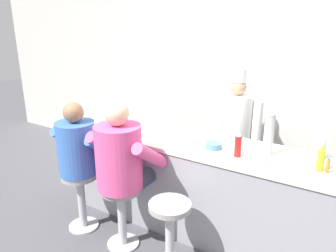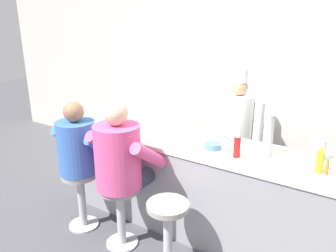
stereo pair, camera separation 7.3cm
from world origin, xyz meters
name	(u,v)px [view 1 (the left image)]	position (x,y,z in m)	size (l,w,h in m)	color
ground_plane	(190,247)	(0.00, 0.00, 0.00)	(20.00, 20.00, 0.00)	#4C4C51
wall_back	(258,84)	(0.00, 1.78, 1.35)	(10.00, 0.06, 2.70)	beige
diner_counter	(208,188)	(0.00, 0.36, 0.49)	(3.01, 0.71, 0.98)	gray
ketchup_bottle_red	(238,144)	(0.34, 0.22, 1.10)	(0.06, 0.06, 0.25)	red
mustard_bottle_yellow	(321,159)	(1.01, 0.30, 1.09)	(0.06, 0.06, 0.23)	yellow
hot_sauce_bottle_orange	(328,166)	(1.07, 0.29, 1.04)	(0.03, 0.03, 0.12)	orange
water_pitcher_clear	(318,148)	(0.95, 0.57, 1.07)	(0.14, 0.12, 0.18)	silver
breakfast_plate	(112,122)	(-1.26, 0.36, 1.00)	(0.27, 0.27, 0.05)	white
cereal_bowl	(213,145)	(0.07, 0.28, 1.01)	(0.16, 0.16, 0.06)	#4C7FB7
coffee_mug_white	(263,162)	(0.60, 0.12, 1.03)	(0.12, 0.08, 0.09)	white
cup_stack_steel	(269,134)	(0.55, 0.40, 1.18)	(0.09, 0.09, 0.39)	#B7BABF
diner_seated_blue	(80,153)	(-1.15, -0.28, 0.86)	(0.59, 0.58, 1.39)	#B2B5BA
diner_seated_pink	(122,161)	(-0.60, -0.28, 0.90)	(0.65, 0.65, 1.48)	#B2B5BA
empty_stool_round	(170,225)	(-0.05, -0.31, 0.43)	(0.38, 0.38, 0.65)	#B2B5BA
cook_in_whites_near	(235,129)	(-0.06, 1.22, 0.89)	(0.63, 0.40, 1.61)	#232328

